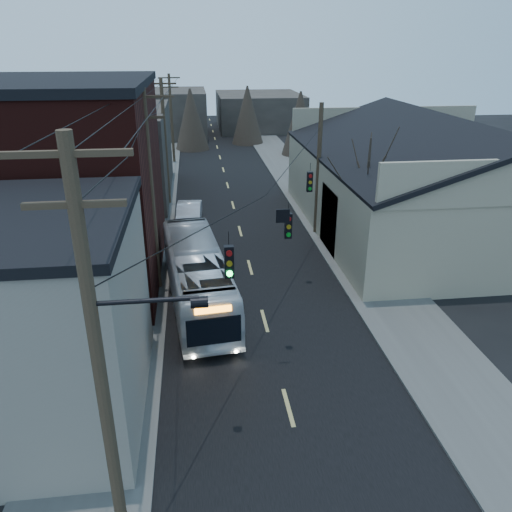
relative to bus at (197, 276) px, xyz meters
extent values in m
cube|color=black|center=(3.00, 13.86, -1.47)|extent=(9.00, 110.00, 0.02)
cube|color=#474744|center=(-3.50, 13.86, -1.42)|extent=(4.00, 110.00, 0.12)
cube|color=#474744|center=(9.50, 13.86, -1.42)|extent=(4.00, 110.00, 0.12)
cube|color=gray|center=(-6.00, -7.14, 2.02)|extent=(8.00, 8.00, 7.00)
cube|color=black|center=(-7.00, 3.86, 3.52)|extent=(10.00, 12.00, 10.00)
cube|color=#2F2A26|center=(-6.50, 19.86, 2.02)|extent=(9.00, 14.00, 7.00)
cube|color=gray|center=(16.00, 8.86, 1.02)|extent=(16.00, 20.00, 5.00)
cube|color=black|center=(12.00, 8.86, 4.82)|extent=(8.16, 20.60, 2.86)
cube|color=black|center=(20.00, 8.86, 4.82)|extent=(8.16, 20.60, 2.86)
cube|color=#2F2A26|center=(-3.00, 48.86, 1.52)|extent=(10.00, 12.00, 6.00)
cube|color=#2F2A26|center=(10.00, 53.86, 1.02)|extent=(12.00, 14.00, 5.00)
cone|color=black|center=(9.50, 3.86, 2.12)|extent=(0.40, 0.40, 7.20)
cylinder|color=#382B1E|center=(-2.00, -13.14, 3.77)|extent=(0.28, 0.28, 10.50)
cube|color=#382B1E|center=(-2.00, -13.14, 8.62)|extent=(2.20, 0.12, 0.12)
cylinder|color=#382B1E|center=(-2.00, 1.86, 3.52)|extent=(0.28, 0.28, 10.00)
cube|color=#382B1E|center=(-2.00, 1.86, 8.12)|extent=(2.20, 0.12, 0.12)
cylinder|color=#382B1E|center=(-2.00, 16.86, 3.27)|extent=(0.28, 0.28, 9.50)
cube|color=#382B1E|center=(-2.00, 16.86, 7.62)|extent=(2.20, 0.12, 0.12)
cylinder|color=#382B1E|center=(-2.00, 31.86, 3.02)|extent=(0.28, 0.28, 9.00)
cube|color=#382B1E|center=(-2.00, 31.86, 7.12)|extent=(2.20, 0.12, 0.12)
cylinder|color=#382B1E|center=(8.00, 8.86, 2.77)|extent=(0.28, 0.28, 8.50)
cube|color=black|center=(1.00, -8.64, 4.47)|extent=(0.28, 0.20, 1.00)
cube|color=black|center=(3.60, -4.14, 3.87)|extent=(0.28, 0.20, 1.00)
cube|color=black|center=(5.80, 1.86, 3.97)|extent=(0.28, 0.20, 1.00)
imported|color=silver|center=(0.00, 0.00, 0.00)|extent=(3.63, 10.84, 2.96)
imported|color=#B0B1B8|center=(-0.41, 11.57, -0.71)|extent=(1.91, 4.79, 1.55)
camera|label=1|loc=(0.14, -21.93, 10.35)|focal=35.00mm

